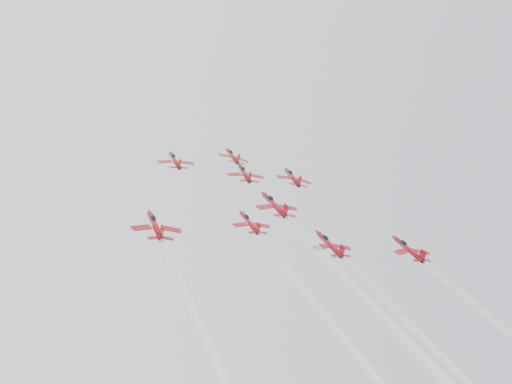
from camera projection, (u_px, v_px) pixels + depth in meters
name	position (u px, v px, depth m)	size (l,w,h in m)	color
jet_lead	(232.00, 156.00, 156.30)	(9.46, 11.55, 9.06)	maroon
jet_row2_left	(175.00, 160.00, 139.43)	(9.29, 11.34, 8.89)	#9A1A0E
jet_row2_center	(244.00, 173.00, 144.97)	(9.88, 12.07, 9.46)	maroon
jet_row2_right	(292.00, 177.00, 153.23)	(10.44, 12.75, 10.00)	maroon
jet_center	(401.00, 350.00, 86.08)	(10.61, 92.26, 71.85)	maroon
jet_rear_left	(345.00, 350.00, 81.61)	(8.34, 72.52, 56.47)	#AB1011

